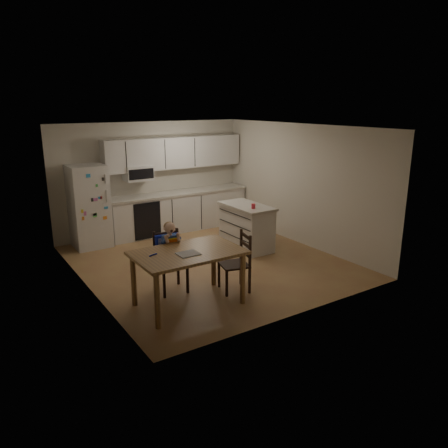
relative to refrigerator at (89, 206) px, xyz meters
The scene contains 10 objects.
room 2.31m from the refrigerator, 47.16° to the right, with size 4.52×5.01×2.51m.
refrigerator is the anchor object (origin of this frame).
kitchen_run 2.05m from the refrigerator, ahead, with size 3.37×0.62×2.15m.
kitchen_island 3.25m from the refrigerator, 35.45° to the right, with size 0.65×1.23×0.91m.
red_cup 3.37m from the refrigerator, 40.58° to the right, with size 0.08×0.08×0.10m, color red.
dining_table 3.55m from the refrigerator, 83.80° to the right, with size 1.56×1.00×0.83m.
napkin 3.65m from the refrigerator, 84.85° to the right, with size 0.29×0.25×0.01m, color #ADADB2.
toddler_spoon 3.42m from the refrigerator, 91.98° to the right, with size 0.02×0.02×0.12m, color #192BC9.
chair_booster 2.94m from the refrigerator, 82.41° to the right, with size 0.46×0.46×1.14m.
chair_side 3.75m from the refrigerator, 69.25° to the right, with size 0.51×0.51×0.95m.
Camera 1 is at (-3.98, -6.66, 2.92)m, focal length 35.00 mm.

